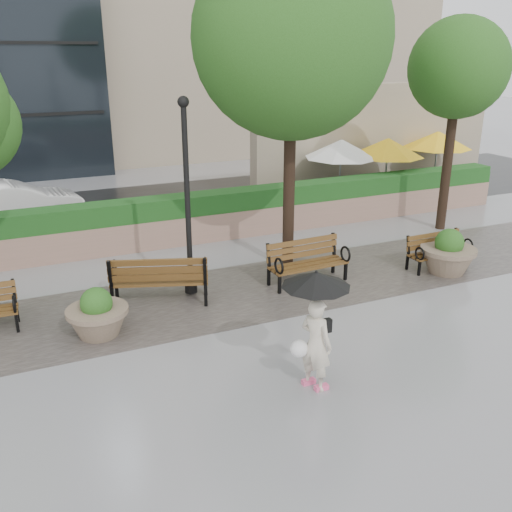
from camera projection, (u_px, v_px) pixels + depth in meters
name	position (u px, v px, depth m)	size (l,w,h in m)	color
ground	(249.00, 367.00, 9.89)	(100.00, 100.00, 0.00)	gray
cobble_strip	(195.00, 301.00, 12.46)	(28.00, 3.20, 0.01)	#383330
hedge_wall	(148.00, 224.00, 15.66)	(24.00, 0.80, 1.35)	#9E7466
cafe_wall	(375.00, 139.00, 21.42)	(10.00, 0.60, 4.00)	tan
cafe_hedge	(397.00, 193.00, 19.87)	(8.00, 0.50, 0.90)	#1E4E1A
asphalt_street	(120.00, 211.00, 19.32)	(40.00, 7.00, 0.00)	black
bench_2	(160.00, 288.00, 12.28)	(2.20, 1.45, 1.11)	brown
bench_3	(307.00, 271.00, 13.33)	(1.91, 0.83, 1.01)	brown
bench_4	(438.00, 258.00, 14.25)	(1.64, 0.67, 0.87)	brown
planter_left	(98.00, 317.00, 10.85)	(1.17, 1.17, 0.98)	#7F6B56
planter_right	(448.00, 256.00, 13.89)	(1.34, 1.34, 1.12)	#7F6B56
lamppost	(188.00, 211.00, 12.26)	(0.28, 0.28, 4.30)	black
tree_1	(296.00, 44.00, 12.73)	(4.47, 4.47, 7.65)	black
tree_2	(460.00, 73.00, 16.05)	(2.98, 2.80, 6.09)	black
patio_umb_white	(341.00, 149.00, 19.22)	(2.50, 2.50, 2.30)	black
patio_umb_yellow_a	(388.00, 148.00, 19.53)	(2.50, 2.50, 2.30)	black
patio_umb_yellow_b	(438.00, 140.00, 21.12)	(2.50, 2.50, 2.30)	black
car_right	(13.00, 204.00, 17.51)	(1.46, 4.19, 1.38)	white
pedestrian	(316.00, 319.00, 8.91)	(1.09, 1.09, 1.99)	beige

